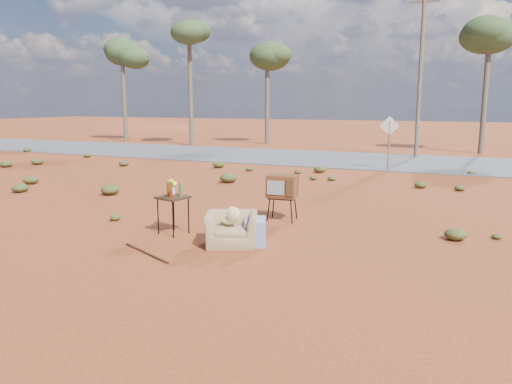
% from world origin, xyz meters
% --- Properties ---
extents(ground, '(140.00, 140.00, 0.00)m').
position_xyz_m(ground, '(0.00, 0.00, 0.00)').
color(ground, brown).
rests_on(ground, ground).
extents(highway, '(140.00, 7.00, 0.04)m').
position_xyz_m(highway, '(0.00, 15.00, 0.02)').
color(highway, '#565659').
rests_on(highway, ground).
extents(dirt_mound, '(26.00, 18.00, 2.00)m').
position_xyz_m(dirt_mound, '(-30.00, 34.00, 0.00)').
color(dirt_mound, brown).
rests_on(dirt_mound, ground).
extents(armchair, '(1.27, 1.12, 0.85)m').
position_xyz_m(armchair, '(0.62, -0.30, 0.40)').
color(armchair, '#987B53').
rests_on(armchair, ground).
extents(tv_unit, '(0.72, 0.61, 1.07)m').
position_xyz_m(tv_unit, '(0.70, 1.98, 0.80)').
color(tv_unit, black).
rests_on(tv_unit, ground).
extents(side_table, '(0.67, 0.67, 1.12)m').
position_xyz_m(side_table, '(-0.98, -0.04, 0.83)').
color(side_table, '#372614').
rests_on(side_table, ground).
extents(rusty_bar, '(1.42, 0.71, 0.04)m').
position_xyz_m(rusty_bar, '(-0.62, -1.49, 0.02)').
color(rusty_bar, '#451E12').
rests_on(rusty_bar, ground).
extents(road_sign, '(0.78, 0.06, 2.19)m').
position_xyz_m(road_sign, '(1.50, 12.00, 1.50)').
color(road_sign, brown).
rests_on(road_sign, ground).
extents(eucalyptus_far_left, '(3.20, 3.20, 7.10)m').
position_xyz_m(eucalyptus_far_left, '(-18.00, 20.00, 5.94)').
color(eucalyptus_far_left, brown).
rests_on(eucalyptus_far_left, ground).
extents(eucalyptus_left, '(3.20, 3.20, 8.10)m').
position_xyz_m(eucalyptus_left, '(-12.00, 19.00, 6.92)').
color(eucalyptus_left, brown).
rests_on(eucalyptus_left, ground).
extents(eucalyptus_near_left, '(3.20, 3.20, 6.60)m').
position_xyz_m(eucalyptus_near_left, '(-8.00, 22.00, 5.45)').
color(eucalyptus_near_left, brown).
rests_on(eucalyptus_near_left, ground).
extents(eucalyptus_center, '(3.20, 3.20, 7.60)m').
position_xyz_m(eucalyptus_center, '(5.00, 21.00, 6.43)').
color(eucalyptus_center, brown).
rests_on(eucalyptus_center, ground).
extents(utility_pole_center, '(1.40, 0.20, 8.00)m').
position_xyz_m(utility_pole_center, '(2.00, 17.50, 4.15)').
color(utility_pole_center, brown).
rests_on(utility_pole_center, ground).
extents(scrub_patch, '(17.49, 8.07, 0.33)m').
position_xyz_m(scrub_patch, '(-0.82, 4.41, 0.14)').
color(scrub_patch, '#464B20').
rests_on(scrub_patch, ground).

